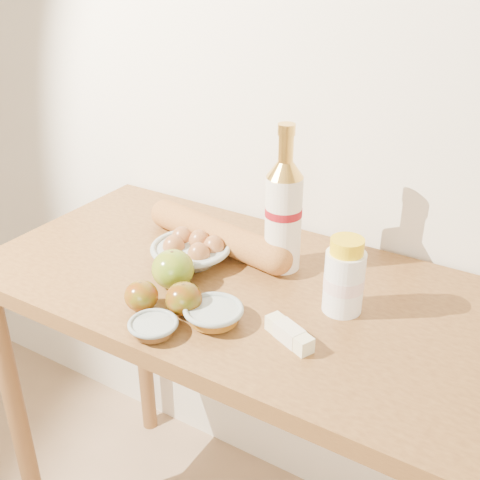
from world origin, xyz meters
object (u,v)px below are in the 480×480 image
(bourbon_bottle, at_px, (284,212))
(cream_bottle, at_px, (344,278))
(egg_bowl, at_px, (192,251))
(baguette, at_px, (217,235))
(table, at_px, (247,331))

(bourbon_bottle, height_order, cream_bottle, bourbon_bottle)
(egg_bowl, relative_size, baguette, 0.42)
(table, height_order, baguette, baguette)
(cream_bottle, bearing_deg, bourbon_bottle, 171.56)
(cream_bottle, relative_size, egg_bowl, 0.86)
(egg_bowl, bearing_deg, cream_bottle, -0.75)
(table, height_order, bourbon_bottle, bourbon_bottle)
(baguette, bearing_deg, egg_bowl, -91.05)
(cream_bottle, height_order, egg_bowl, cream_bottle)
(bourbon_bottle, xyz_separation_m, baguette, (-0.17, -0.00, -0.10))
(cream_bottle, xyz_separation_m, baguette, (-0.36, 0.09, -0.04))
(bourbon_bottle, bearing_deg, table, -86.55)
(table, distance_m, baguette, 0.24)
(table, relative_size, cream_bottle, 7.55)
(bourbon_bottle, bearing_deg, egg_bowl, -137.69)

